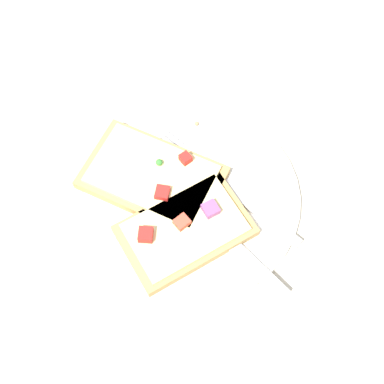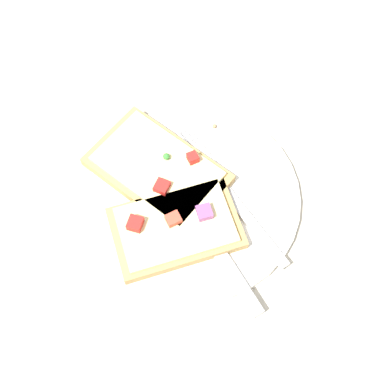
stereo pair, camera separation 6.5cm
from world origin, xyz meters
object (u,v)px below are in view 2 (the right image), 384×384
Objects in this scene: plate at (192,198)px; knife at (215,247)px; fork at (223,187)px; pizza_slice_corner at (176,227)px; pizza_slice_main at (158,169)px.

knife is at bearing 13.43° from plate.
fork is 0.98× the size of knife.
plate is 0.04m from fork.
pizza_slice_main is at bearing -90.60° from pizza_slice_corner.
plate is at bearing -130.14° from pizza_slice_corner.
fork is (-0.00, 0.04, 0.01)m from plate.
pizza_slice_corner reaches higher than fork.
knife is at bearing 137.36° from pizza_slice_corner.
fork is 1.28× the size of pizza_slice_corner.
knife is at bearing 163.63° from pizza_slice_main.
knife is at bearing 137.28° from fork.
pizza_slice_corner is at bearing 34.69° from knife.
pizza_slice_main reaches higher than knife.
pizza_slice_main is (-0.03, -0.08, 0.01)m from fork.
pizza_slice_corner is (0.05, -0.07, 0.01)m from fork.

